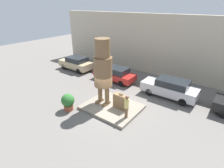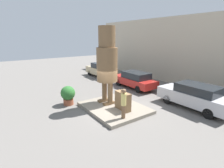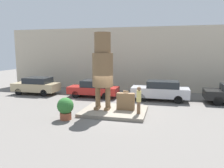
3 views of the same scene
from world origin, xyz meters
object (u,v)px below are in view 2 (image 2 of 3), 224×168
Objects in this scene: planter_pot at (68,95)px; parked_car_red at (135,79)px; tourist at (124,102)px; giant_suitcase at (123,101)px; statue_figure at (107,60)px; parked_car_tan at (101,70)px; parked_car_silver at (195,96)px.

parked_car_red is at bearing 93.73° from planter_pot.
parked_car_red is at bearing 132.55° from tourist.
planter_pot is (-3.24, -2.26, -0.05)m from giant_suitcase.
statue_figure reaches higher than parked_car_tan.
statue_figure reaches higher than giant_suitcase.
planter_pot is (-1.70, -2.13, -2.43)m from statue_figure.
tourist is (2.48, -0.57, -2.02)m from statue_figure.
tourist is (0.94, -0.70, 0.36)m from giant_suitcase.
giant_suitcase is at bearing 155.65° from parked_car_tan.
tourist is 0.37× the size of parked_car_silver.
tourist is at bearing -13.05° from statue_figure.
statue_figure is 3.25m from tourist.
tourist is at bearing 20.42° from planter_pot.
parked_car_tan reaches higher than giant_suitcase.
giant_suitcase is (1.54, 0.13, -2.38)m from statue_figure.
giant_suitcase is 0.29× the size of parked_car_red.
tourist is at bearing 76.78° from parked_car_silver.
tourist is 6.82m from parked_car_red.
statue_figure is 5.47m from parked_car_red.
planter_pot is (-5.36, -6.58, -0.12)m from parked_car_silver.
tourist is at bearing -36.79° from giant_suitcase.
giant_suitcase is 3.95m from planter_pot.
tourist is 1.27× the size of planter_pot.
statue_figure is 3.90× the size of giant_suitcase.
statue_figure is 3.77× the size of planter_pot.
tourist reaches higher than giant_suitcase.
giant_suitcase reaches higher than planter_pot.
parked_car_tan is 8.95m from planter_pot.
planter_pot is at bearing -128.60° from statue_figure.
tourist is 4.48m from planter_pot.
parked_car_silver is at bearing 63.84° from giant_suitcase.
statue_figure is 2.96× the size of tourist.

